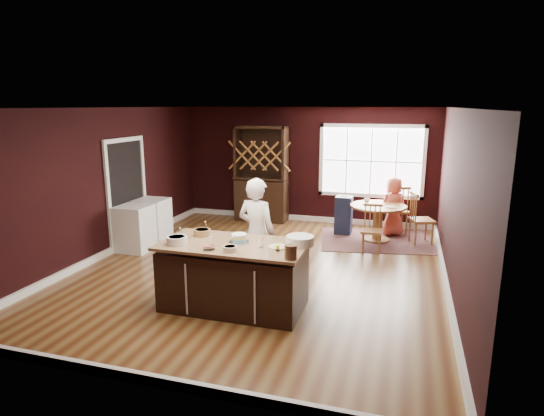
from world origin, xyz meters
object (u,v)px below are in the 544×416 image
at_px(high_chair, 344,214).
at_px(washer, 135,228).
at_px(toddler, 344,197).
at_px(chair_north, 397,209).
at_px(seated_woman, 393,207).
at_px(baker, 257,234).
at_px(hutch, 262,174).
at_px(kitchen_island, 234,277).
at_px(dining_table, 378,215).
at_px(layer_cake, 239,238).
at_px(chair_south, 372,229).
at_px(chair_east, 422,218).
at_px(dryer, 152,220).

bearing_deg(high_chair, washer, -147.08).
xyz_separation_m(toddler, washer, (-3.67, -2.34, -0.37)).
bearing_deg(washer, chair_north, 29.95).
distance_m(chair_north, seated_woman, 0.28).
bearing_deg(baker, high_chair, -91.29).
bearing_deg(baker, hutch, -60.14).
distance_m(baker, washer, 3.04).
height_order(hutch, washer, hutch).
height_order(baker, washer, baker).
bearing_deg(kitchen_island, dining_table, 66.19).
distance_m(kitchen_island, high_chair, 4.22).
relative_size(seated_woman, washer, 1.43).
xyz_separation_m(kitchen_island, hutch, (-1.13, 4.75, 0.69)).
distance_m(high_chair, washer, 4.34).
bearing_deg(layer_cake, toddler, 78.03).
xyz_separation_m(dining_table, baker, (-1.59, -3.04, 0.32)).
bearing_deg(toddler, chair_south, -59.39).
relative_size(chair_east, high_chair, 1.23).
distance_m(dining_table, baker, 3.45).
relative_size(kitchen_island, toddler, 7.62).
xyz_separation_m(layer_cake, chair_north, (1.98, 4.49, -0.44)).
bearing_deg(dining_table, chair_east, 4.02).
xyz_separation_m(chair_east, toddler, (-1.61, 0.29, 0.28)).
xyz_separation_m(seated_woman, dryer, (-4.70, -1.86, -0.19)).
height_order(chair_east, high_chair, chair_east).
distance_m(high_chair, hutch, 2.27).
xyz_separation_m(high_chair, hutch, (-2.07, 0.63, 0.70)).
height_order(baker, dryer, baker).
bearing_deg(toddler, chair_east, -10.18).
bearing_deg(chair_east, chair_north, 15.93).
xyz_separation_m(chair_east, seated_woman, (-0.58, 0.45, 0.10)).
xyz_separation_m(chair_east, dryer, (-5.28, -1.41, -0.09)).
bearing_deg(chair_north, hutch, -20.91).
height_order(baker, layer_cake, baker).
bearing_deg(chair_east, toddler, 60.20).
bearing_deg(kitchen_island, chair_north, 65.91).
height_order(chair_north, hutch, hutch).
distance_m(toddler, dryer, 4.06).
relative_size(chair_east, seated_woman, 0.84).
bearing_deg(washer, dining_table, 24.29).
xyz_separation_m(high_chair, dryer, (-3.68, -1.67, 0.01)).
bearing_deg(baker, toddler, -90.98).
xyz_separation_m(dining_table, seated_woman, (0.28, 0.51, 0.10)).
xyz_separation_m(dining_table, toddler, (-0.75, 0.35, 0.28)).
distance_m(kitchen_island, dryer, 3.67).
height_order(kitchen_island, layer_cake, layer_cake).
bearing_deg(baker, chair_east, -115.36).
xyz_separation_m(layer_cake, washer, (-2.80, 1.74, -0.54)).
relative_size(layer_cake, toddler, 1.10).
bearing_deg(dryer, high_chair, 24.41).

